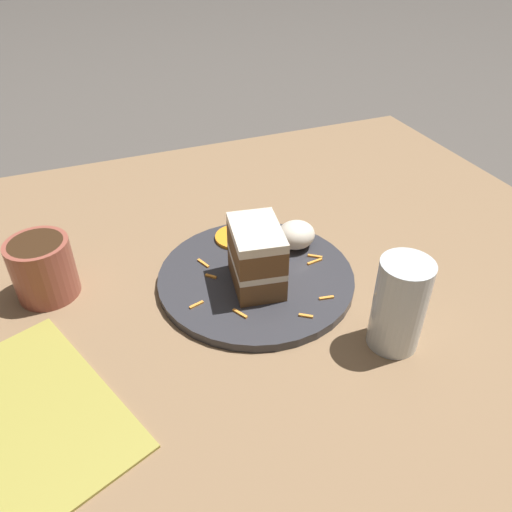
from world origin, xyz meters
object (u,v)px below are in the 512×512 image
object	(u,v)px
cake_slice	(256,256)
coffee_mug	(42,267)
cream_dollop	(297,236)
menu_card	(35,412)
drinking_glass	(398,310)
plate	(256,277)
orange_garnish	(236,237)

from	to	relation	value
cake_slice	coffee_mug	size ratio (longest dim) A/B	1.22
cream_dollop	menu_card	world-z (taller)	cream_dollop
cream_dollop	cake_slice	bearing A→B (deg)	32.07
drinking_glass	coffee_mug	world-z (taller)	drinking_glass
menu_card	drinking_glass	bearing A→B (deg)	151.32
plate	menu_card	bearing A→B (deg)	21.57
drinking_glass	menu_card	xyz separation A→B (m)	(0.45, -0.06, -0.05)
menu_card	plate	bearing A→B (deg)	-179.84
cake_slice	coffee_mug	xyz separation A→B (m)	(0.29, -0.11, -0.01)
drinking_glass	coffee_mug	xyz separation A→B (m)	(0.42, -0.28, -0.01)
plate	orange_garnish	xyz separation A→B (m)	(-0.01, -0.10, 0.01)
plate	orange_garnish	world-z (taller)	orange_garnish
cake_slice	menu_card	bearing A→B (deg)	28.48
orange_garnish	menu_card	size ratio (longest dim) A/B	0.26
cream_dollop	menu_card	bearing A→B (deg)	22.20
plate	menu_card	size ratio (longest dim) A/B	1.10
coffee_mug	drinking_glass	bearing A→B (deg)	146.54
plate	coffee_mug	size ratio (longest dim) A/B	3.29
cake_slice	menu_card	world-z (taller)	cake_slice
orange_garnish	coffee_mug	world-z (taller)	coffee_mug
cream_dollop	orange_garnish	xyz separation A→B (m)	(0.08, -0.06, -0.02)
drinking_glass	cream_dollop	bearing A→B (deg)	-81.78
cake_slice	cream_dollop	distance (m)	0.12
cream_dollop	coffee_mug	bearing A→B (deg)	-7.32
orange_garnish	drinking_glass	bearing A→B (deg)	111.76
plate	drinking_glass	bearing A→B (deg)	122.85
plate	menu_card	world-z (taller)	plate
plate	drinking_glass	distance (m)	0.23
drinking_glass	orange_garnish	bearing A→B (deg)	-68.24
drinking_glass	coffee_mug	size ratio (longest dim) A/B	1.43
cake_slice	drinking_glass	distance (m)	0.21
plate	orange_garnish	bearing A→B (deg)	-92.93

